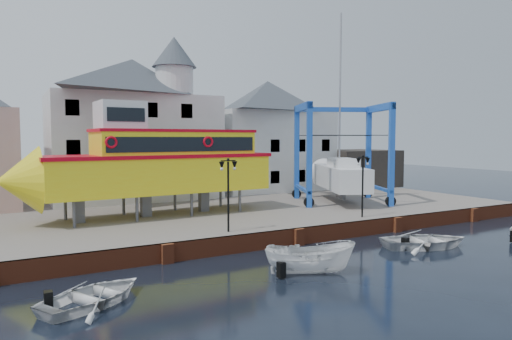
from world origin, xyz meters
TOP-DOWN VIEW (x-y plane):
  - ground at (0.00, 0.00)m, footprint 140.00×140.00m
  - hardstanding at (0.00, 11.00)m, footprint 44.00×22.00m
  - quay_wall at (-0.00, 0.10)m, footprint 44.00×0.47m
  - building_white_main at (-4.87, 18.39)m, footprint 14.00×8.30m
  - building_white_right at (9.00, 19.00)m, footprint 12.00×8.00m
  - shed_dark at (19.00, 17.00)m, footprint 8.00×7.00m
  - lamp_post_left at (-4.00, 1.20)m, footprint 1.12×0.32m
  - lamp_post_right at (6.00, 1.20)m, footprint 1.12×0.32m
  - tour_boat at (-6.71, 8.43)m, footprint 17.85×5.09m
  - travel_lift at (9.75, 8.43)m, footprint 8.93×10.52m
  - motorboat_a at (-2.68, -4.92)m, footprint 4.54×3.29m
  - motorboat_b at (6.12, -3.99)m, footprint 5.98×5.10m
  - motorboat_d at (-12.22, -4.16)m, footprint 5.34×4.86m

SIDE VIEW (x-z plane):
  - ground at x=0.00m, z-range 0.00..0.00m
  - motorboat_a at x=-2.68m, z-range -0.82..0.82m
  - motorboat_b at x=6.12m, z-range -0.52..0.52m
  - motorboat_d at x=-12.22m, z-range -0.45..0.45m
  - hardstanding at x=0.00m, z-range 0.00..1.00m
  - quay_wall at x=0.00m, z-range 0.00..1.00m
  - shed_dark at x=19.00m, z-range 1.00..5.00m
  - travel_lift at x=9.75m, z-range -4.21..11.40m
  - lamp_post_left at x=-4.00m, z-range 2.07..6.27m
  - lamp_post_right at x=6.00m, z-range 2.07..6.27m
  - tour_boat at x=-6.71m, z-range 0.78..8.47m
  - building_white_right at x=9.00m, z-range 1.00..12.20m
  - building_white_main at x=-4.87m, z-range 0.34..14.34m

